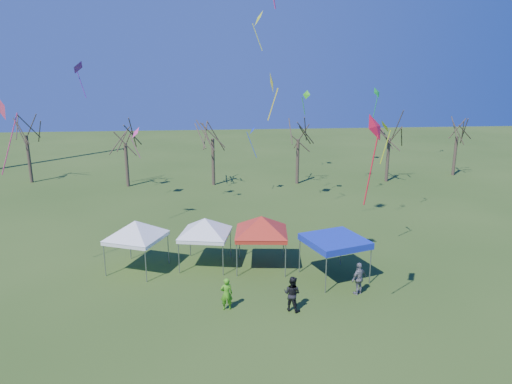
# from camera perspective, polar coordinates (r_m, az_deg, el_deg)

# --- Properties ---
(ground) EXTENTS (140.00, 140.00, 0.00)m
(ground) POSITION_cam_1_polar(r_m,az_deg,el_deg) (23.00, 1.73, -13.47)
(ground) COLOR #2E4917
(ground) RESTS_ON ground
(tree_0) EXTENTS (3.83, 3.83, 8.44)m
(tree_0) POSITION_cam_1_polar(r_m,az_deg,el_deg) (50.97, -27.03, 8.20)
(tree_0) COLOR #3D2D21
(tree_0) RESTS_ON ground
(tree_1) EXTENTS (3.42, 3.42, 7.54)m
(tree_1) POSITION_cam_1_polar(r_m,az_deg,el_deg) (45.72, -16.17, 7.76)
(tree_1) COLOR #3D2D21
(tree_1) RESTS_ON ground
(tree_2) EXTENTS (3.71, 3.71, 8.18)m
(tree_2) POSITION_cam_1_polar(r_m,az_deg,el_deg) (44.70, -5.50, 8.77)
(tree_2) COLOR #3D2D21
(tree_2) RESTS_ON ground
(tree_3) EXTENTS (3.59, 3.59, 7.91)m
(tree_3) POSITION_cam_1_polar(r_m,az_deg,el_deg) (45.26, 5.33, 8.58)
(tree_3) COLOR #3D2D21
(tree_3) RESTS_ON ground
(tree_4) EXTENTS (3.58, 3.58, 7.89)m
(tree_4) POSITION_cam_1_polar(r_m,az_deg,el_deg) (47.92, 16.46, 8.36)
(tree_4) COLOR #3D2D21
(tree_4) RESTS_ON ground
(tree_5) EXTENTS (3.39, 3.39, 7.46)m
(tree_5) POSITION_cam_1_polar(r_m,az_deg,el_deg) (53.47, 23.99, 7.95)
(tree_5) COLOR #3D2D21
(tree_5) RESTS_ON ground
(tent_white_west) EXTENTS (3.56, 3.56, 3.39)m
(tent_white_west) POSITION_cam_1_polar(r_m,az_deg,el_deg) (26.18, -14.85, -3.89)
(tent_white_west) COLOR gray
(tent_white_west) RESTS_ON ground
(tent_white_mid) EXTENTS (3.67, 3.67, 3.31)m
(tent_white_mid) POSITION_cam_1_polar(r_m,az_deg,el_deg) (26.07, -6.41, -3.68)
(tent_white_mid) COLOR gray
(tent_white_mid) RESTS_ON ground
(tent_red) EXTENTS (3.99, 3.99, 3.54)m
(tent_red) POSITION_cam_1_polar(r_m,az_deg,el_deg) (25.66, 0.68, -3.47)
(tent_red) COLOR gray
(tent_red) RESTS_ON ground
(tent_blue) EXTENTS (3.67, 3.67, 2.30)m
(tent_blue) POSITION_cam_1_polar(r_m,az_deg,el_deg) (24.89, 9.84, -6.09)
(tent_blue) COLOR gray
(tent_blue) RESTS_ON ground
(person_grey) EXTENTS (1.07, 0.87, 1.70)m
(person_grey) POSITION_cam_1_polar(r_m,az_deg,el_deg) (23.85, 12.74, -10.50)
(person_grey) COLOR slate
(person_grey) RESTS_ON ground
(person_dark) EXTENTS (1.05, 1.00, 1.71)m
(person_dark) POSITION_cam_1_polar(r_m,az_deg,el_deg) (21.88, 4.53, -12.55)
(person_dark) COLOR black
(person_dark) RESTS_ON ground
(person_green) EXTENTS (0.61, 0.43, 1.58)m
(person_green) POSITION_cam_1_polar(r_m,az_deg,el_deg) (21.98, -3.71, -12.58)
(person_green) COLOR #47A21A
(person_green) RESTS_ON ground
(kite_22) EXTENTS (0.93, 0.91, 2.94)m
(kite_22) POSITION_cam_1_polar(r_m,az_deg,el_deg) (40.37, -0.49, 7.64)
(kite_22) COLOR #1329D0
(kite_22) RESTS_ON ground
(kite_14) EXTENTS (1.48, 1.55, 4.15)m
(kite_14) POSITION_cam_1_polar(r_m,az_deg,el_deg) (26.12, -29.29, 9.42)
(kite_14) COLOR #F9376C
(kite_14) RESTS_ON ground
(kite_1) EXTENTS (0.49, 0.95, 2.18)m
(kite_1) POSITION_cam_1_polar(r_m,az_deg,el_deg) (21.46, 2.06, 13.41)
(kite_1) COLOR yellow
(kite_1) RESTS_ON ground
(kite_11) EXTENTS (0.78, 1.28, 2.70)m
(kite_11) POSITION_cam_1_polar(r_m,az_deg,el_deg) (33.31, 0.27, 20.88)
(kite_11) COLOR #D1E518
(kite_11) RESTS_ON ground
(kite_19) EXTENTS (0.73, 0.73, 2.02)m
(kite_19) POSITION_cam_1_polar(r_m,az_deg,el_deg) (38.38, 6.29, 11.91)
(kite_19) COLOR green
(kite_19) RESTS_ON ground
(kite_5) EXTENTS (1.20, 1.21, 3.63)m
(kite_5) POSITION_cam_1_polar(r_m,az_deg,el_deg) (18.22, 14.71, 7.68)
(kite_5) COLOR red
(kite_5) RESTS_ON ground
(kite_17) EXTENTS (0.55, 0.86, 2.55)m
(kite_17) POSITION_cam_1_polar(r_m,az_deg,el_deg) (27.35, 15.87, 7.79)
(kite_17) COLOR #CFE718
(kite_17) RESTS_ON ground
(kite_12) EXTENTS (1.16, 1.13, 3.26)m
(kite_12) POSITION_cam_1_polar(r_m,az_deg,el_deg) (44.01, 14.88, 11.88)
(kite_12) COLOR green
(kite_12) RESTS_ON ground
(kite_2) EXTENTS (1.13, 1.41, 3.01)m
(kite_2) POSITION_cam_1_polar(r_m,az_deg,el_deg) (40.94, -21.39, 14.30)
(kite_2) COLOR #6718AB
(kite_2) RESTS_ON ground
(kite_13) EXTENTS (1.10, 1.30, 2.77)m
(kite_13) POSITION_cam_1_polar(r_m,az_deg,el_deg) (39.95, -14.86, 7.17)
(kite_13) COLOR #E43290
(kite_13) RESTS_ON ground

